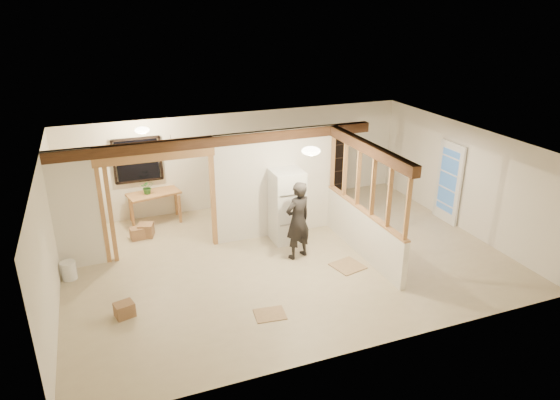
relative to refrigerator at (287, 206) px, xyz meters
name	(u,v)px	position (x,y,z in m)	size (l,w,h in m)	color
floor	(286,258)	(-0.34, -0.81, -0.84)	(9.00, 6.50, 0.01)	#C2B190
ceiling	(287,145)	(-0.34, -0.81, 1.66)	(9.00, 6.50, 0.01)	white
wall_back	(241,160)	(-0.34, 2.44, 0.41)	(9.00, 0.01, 2.50)	silver
wall_front	(367,281)	(-0.34, -4.06, 0.41)	(9.00, 0.01, 2.50)	silver
wall_left	(48,239)	(-4.84, -0.81, 0.41)	(0.01, 6.50, 2.50)	silver
wall_right	(464,178)	(4.16, -0.81, 0.41)	(0.01, 6.50, 2.50)	silver
partition_left_stub	(75,210)	(-4.39, 0.39, 0.41)	(0.90, 0.12, 2.50)	silver
partition_center	(275,184)	(-0.14, 0.39, 0.41)	(2.80, 0.12, 2.50)	silver
doorway_frame	(160,206)	(-2.74, 0.39, 0.26)	(2.46, 0.14, 2.20)	#B4804C
header_beam_back	(222,140)	(-1.34, 0.39, 1.54)	(7.00, 0.18, 0.22)	#4C2D1A
header_beam_right	(368,148)	(1.26, -1.21, 1.54)	(0.18, 3.30, 0.22)	#4C2D1A
pony_wall	(362,232)	(1.26, -1.21, -0.34)	(0.12, 3.20, 1.00)	silver
stud_partition	(366,182)	(1.26, -1.21, 0.82)	(0.14, 3.20, 1.32)	#B4804C
window_back	(138,160)	(-2.94, 2.36, 0.71)	(1.12, 0.10, 1.10)	black
french_door	(449,183)	(4.08, -0.41, 0.16)	(0.12, 0.86, 2.00)	white
ceiling_dome_main	(311,151)	(-0.04, -1.31, 1.64)	(0.36, 0.36, 0.16)	#FFEABF
ceiling_dome_util	(142,130)	(-2.84, 1.49, 1.64)	(0.32, 0.32, 0.14)	#FFEABF
hanging_bulb	(171,149)	(-2.34, 0.79, 1.34)	(0.07, 0.07, 0.07)	#FFD88C
refrigerator	(287,206)	(0.00, 0.00, 0.00)	(0.69, 0.67, 1.67)	silver
woman	(298,220)	(-0.09, -0.85, 0.02)	(0.62, 0.41, 1.71)	black
work_table	(155,207)	(-2.67, 2.09, -0.45)	(1.23, 0.61, 0.77)	#B4804C
potted_plant	(147,187)	(-2.80, 2.06, 0.11)	(0.30, 0.26, 0.34)	#377029
shop_vac	(74,240)	(-4.54, 0.98, -0.51)	(0.51, 0.51, 0.66)	#9F1714
bookshelf	(331,165)	(2.22, 2.23, 0.02)	(0.86, 0.29, 1.71)	black
bucket	(69,270)	(-4.66, -0.08, -0.65)	(0.29, 0.29, 0.37)	white
box_util_a	(137,233)	(-3.20, 1.28, -0.70)	(0.31, 0.27, 0.27)	#916846
box_util_b	(146,230)	(-3.00, 1.34, -0.68)	(0.33, 0.33, 0.31)	#916846
box_front	(125,310)	(-3.75, -1.78, -0.71)	(0.32, 0.26, 0.26)	#916846
floor_panel_near	(348,266)	(0.72, -1.62, -0.83)	(0.59, 0.59, 0.02)	tan
floor_panel_far	(270,314)	(-1.37, -2.65, -0.83)	(0.54, 0.43, 0.02)	tan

